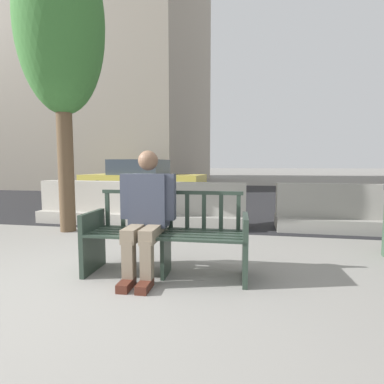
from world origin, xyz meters
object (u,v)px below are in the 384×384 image
(street_bench, at_px, (166,238))
(jersey_barrier_centre, at_px, (191,209))
(jersey_barrier_right, at_px, (335,212))
(seated_person, at_px, (146,211))
(car_taxi_near, at_px, (143,179))
(jersey_barrier_left, at_px, (89,206))
(street_tree, at_px, (61,26))

(street_bench, distance_m, jersey_barrier_centre, 2.43)
(jersey_barrier_centre, relative_size, jersey_barrier_right, 1.01)
(seated_person, distance_m, jersey_barrier_right, 3.67)
(street_bench, relative_size, jersey_barrier_right, 0.85)
(seated_person, height_order, car_taxi_near, car_taxi_near)
(jersey_barrier_left, height_order, jersey_barrier_right, same)
(seated_person, bearing_deg, jersey_barrier_left, 129.33)
(jersey_barrier_centre, distance_m, car_taxi_near, 5.39)
(jersey_barrier_centre, bearing_deg, jersey_barrier_right, 3.08)
(car_taxi_near, bearing_deg, street_bench, -68.33)
(jersey_barrier_centre, relative_size, jersey_barrier_left, 0.99)
(seated_person, relative_size, jersey_barrier_left, 0.65)
(street_bench, relative_size, seated_person, 1.30)
(seated_person, relative_size, car_taxi_near, 0.31)
(jersey_barrier_right, relative_size, street_tree, 0.40)
(street_bench, bearing_deg, jersey_barrier_left, 132.53)
(jersey_barrier_right, height_order, street_tree, street_tree)
(street_bench, xyz_separation_m, jersey_barrier_left, (-2.31, 2.52, -0.06))
(jersey_barrier_centre, bearing_deg, street_bench, -85.53)
(jersey_barrier_left, height_order, street_tree, street_tree)
(street_bench, height_order, car_taxi_near, car_taxi_near)
(street_tree, bearing_deg, car_taxi_near, 95.91)
(jersey_barrier_left, bearing_deg, car_taxi_near, 96.44)
(jersey_barrier_right, bearing_deg, car_taxi_near, 138.67)
(jersey_barrier_centre, bearing_deg, seated_person, -90.12)
(street_bench, bearing_deg, car_taxi_near, 111.67)
(jersey_barrier_left, bearing_deg, street_tree, -87.14)
(jersey_barrier_centre, xyz_separation_m, street_tree, (-2.08, -0.72, 3.13))
(jersey_barrier_right, bearing_deg, street_tree, -169.55)
(seated_person, relative_size, jersey_barrier_centre, 0.65)
(street_bench, height_order, street_tree, street_tree)
(street_bench, height_order, seated_person, seated_person)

